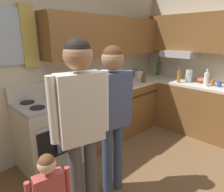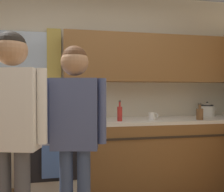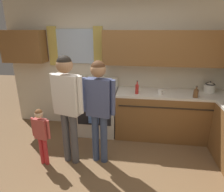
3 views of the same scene
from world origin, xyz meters
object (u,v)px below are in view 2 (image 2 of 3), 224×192
(bottle_sauce_red, at_px, (120,113))
(bottle_squat_brown, at_px, (200,114))
(stove_oven, at_px, (54,157))
(stovetop_kettle, at_px, (207,109))
(adult_in_plaid, at_px, (75,121))
(mug_ceramic_white, at_px, (152,116))
(adult_holding_child, at_px, (12,118))

(bottle_sauce_red, height_order, bottle_squat_brown, bottle_sauce_red)
(stove_oven, distance_m, stovetop_kettle, 2.18)
(bottle_squat_brown, height_order, adult_in_plaid, adult_in_plaid)
(mug_ceramic_white, relative_size, adult_holding_child, 0.07)
(mug_ceramic_white, relative_size, adult_in_plaid, 0.08)
(bottle_squat_brown, bearing_deg, stove_oven, 173.27)
(bottle_squat_brown, distance_m, adult_in_plaid, 1.71)
(mug_ceramic_white, xyz_separation_m, adult_in_plaid, (-0.96, -0.82, 0.07))
(bottle_squat_brown, relative_size, stovetop_kettle, 0.75)
(stove_oven, xyz_separation_m, bottle_sauce_red, (0.77, -0.15, 0.53))
(stovetop_kettle, bearing_deg, adult_in_plaid, -150.05)
(bottle_sauce_red, relative_size, mug_ceramic_white, 1.95)
(bottle_squat_brown, xyz_separation_m, mug_ceramic_white, (-0.59, 0.09, -0.03))
(stove_oven, relative_size, stovetop_kettle, 4.02)
(bottle_sauce_red, relative_size, bottle_squat_brown, 1.20)
(bottle_sauce_red, bearing_deg, adult_in_plaid, -124.14)
(stovetop_kettle, distance_m, adult_holding_child, 2.60)
(stove_oven, bearing_deg, bottle_squat_brown, -6.73)
(stovetop_kettle, bearing_deg, adult_holding_child, -153.63)
(bottle_sauce_red, bearing_deg, mug_ceramic_white, 3.85)
(adult_holding_child, height_order, adult_in_plaid, adult_holding_child)
(adult_holding_child, bearing_deg, bottle_squat_brown, 21.96)
(mug_ceramic_white, bearing_deg, stove_oven, 174.33)
(stovetop_kettle, bearing_deg, bottle_sauce_red, -167.87)
(stove_oven, distance_m, bottle_squat_brown, 1.86)
(stove_oven, relative_size, mug_ceramic_white, 8.76)
(adult_in_plaid, bearing_deg, bottle_sauce_red, 55.86)
(adult_holding_child, distance_m, adult_in_plaid, 0.46)
(adult_holding_child, bearing_deg, adult_in_plaid, 9.17)
(bottle_squat_brown, xyz_separation_m, adult_in_plaid, (-1.54, -0.73, 0.04))
(bottle_sauce_red, bearing_deg, stove_oven, 169.27)
(bottle_squat_brown, bearing_deg, bottle_sauce_red, 176.39)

